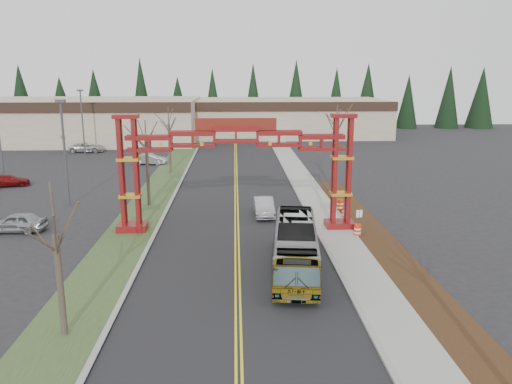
{
  "coord_description": "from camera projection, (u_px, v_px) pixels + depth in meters",
  "views": [
    {
      "loc": [
        -0.07,
        -18.91,
        11.71
      ],
      "look_at": [
        1.33,
        14.34,
        3.86
      ],
      "focal_mm": 35.0,
      "sensor_mm": 36.0,
      "label": 1
    }
  ],
  "objects": [
    {
      "name": "street_sign",
      "position": [
        359.0,
        218.0,
        36.57
      ],
      "size": [
        0.47,
        0.13,
        2.07
      ],
      "color": "#3F3F44",
      "rests_on": "ground"
    },
    {
      "name": "parked_car_near_a",
      "position": [
        16.0,
        222.0,
        37.92
      ],
      "size": [
        4.51,
        1.99,
        1.51
      ],
      "primitive_type": "imported",
      "rotation": [
        0.0,
        0.0,
        4.67
      ],
      "color": "#96989D",
      "rests_on": "ground"
    },
    {
      "name": "bare_tree_right_far",
      "position": [
        337.0,
        128.0,
        49.3
      ],
      "size": [
        3.3,
        3.3,
        8.8
      ],
      "color": "#382D26",
      "rests_on": "ground"
    },
    {
      "name": "ground",
      "position": [
        239.0,
        359.0,
        21.08
      ],
      "size": [
        200.0,
        200.0,
        0.0
      ],
      "primitive_type": "plane",
      "color": "black",
      "rests_on": "ground"
    },
    {
      "name": "silver_sedan",
      "position": [
        264.0,
        207.0,
        42.4
      ],
      "size": [
        1.72,
        4.59,
        1.5
      ],
      "primitive_type": "imported",
      "rotation": [
        0.0,
        0.0,
        0.03
      ],
      "color": "#A5A8AD",
      "rests_on": "ground"
    },
    {
      "name": "road",
      "position": [
        236.0,
        206.0,
        45.39
      ],
      "size": [
        12.0,
        110.0,
        0.02
      ],
      "primitive_type": "cube",
      "color": "black",
      "rests_on": "ground"
    },
    {
      "name": "parked_car_mid_a",
      "position": [
        8.0,
        181.0,
        53.45
      ],
      "size": [
        4.63,
        2.89,
        1.25
      ],
      "primitive_type": "imported",
      "rotation": [
        0.0,
        0.0,
        1.85
      ],
      "color": "maroon",
      "rests_on": "ground"
    },
    {
      "name": "transit_bus",
      "position": [
        296.0,
        247.0,
        30.31
      ],
      "size": [
        3.64,
        10.82,
        2.96
      ],
      "primitive_type": "imported",
      "rotation": [
        0.0,
        0.0,
        -0.11
      ],
      "color": "#B4B8BC",
      "rests_on": "ground"
    },
    {
      "name": "curb_right",
      "position": [
        304.0,
        205.0,
        45.63
      ],
      "size": [
        0.3,
        110.0,
        0.15
      ],
      "primitive_type": "cube",
      "color": "gray",
      "rests_on": "ground"
    },
    {
      "name": "sidewalk_right",
      "position": [
        319.0,
        205.0,
        45.69
      ],
      "size": [
        2.6,
        110.0,
        0.14
      ],
      "primitive_type": "cube",
      "color": "gray",
      "rests_on": "ground"
    },
    {
      "name": "parked_car_far_b",
      "position": [
        87.0,
        147.0,
        77.07
      ],
      "size": [
        5.28,
        2.46,
        1.46
      ],
      "primitive_type": "imported",
      "rotation": [
        0.0,
        0.0,
        1.58
      ],
      "color": "silver",
      "rests_on": "ground"
    },
    {
      "name": "parked_car_far_a",
      "position": [
        150.0,
        159.0,
        66.5
      ],
      "size": [
        4.56,
        2.16,
        1.45
      ],
      "primitive_type": "imported",
      "rotation": [
        0.0,
        0.0,
        1.42
      ],
      "color": "#9A9EA1",
      "rests_on": "ground"
    },
    {
      "name": "light_pole_near",
      "position": [
        64.0,
        145.0,
        44.52
      ],
      "size": [
        0.83,
        0.42,
        9.6
      ],
      "color": "#3F3F44",
      "rests_on": "ground"
    },
    {
      "name": "retail_building_east",
      "position": [
        286.0,
        117.0,
        98.44
      ],
      "size": [
        38.0,
        20.3,
        7.0
      ],
      "color": "tan",
      "rests_on": "ground"
    },
    {
      "name": "bare_tree_median_near",
      "position": [
        55.0,
        236.0,
        21.88
      ],
      "size": [
        3.01,
        3.01,
        6.83
      ],
      "color": "#382D26",
      "rests_on": "ground"
    },
    {
      "name": "barrel_mid",
      "position": [
        345.0,
        213.0,
        41.7
      ],
      "size": [
        0.5,
        0.5,
        0.92
      ],
      "color": "red",
      "rests_on": "ground"
    },
    {
      "name": "curb_left",
      "position": [
        169.0,
        206.0,
        45.12
      ],
      "size": [
        0.3,
        110.0,
        0.15
      ],
      "primitive_type": "cube",
      "color": "gray",
      "rests_on": "ground"
    },
    {
      "name": "conifer_treeline",
      "position": [
        236.0,
        99.0,
        109.07
      ],
      "size": [
        116.1,
        5.6,
        13.0
      ],
      "color": "black",
      "rests_on": "ground"
    },
    {
      "name": "bare_tree_median_mid",
      "position": [
        146.0,
        143.0,
        44.42
      ],
      "size": [
        2.96,
        2.96,
        7.79
      ],
      "color": "#382D26",
      "rests_on": "ground"
    },
    {
      "name": "gateway_arch",
      "position": [
        236.0,
        153.0,
        37.21
      ],
      "size": [
        18.2,
        1.6,
        8.9
      ],
      "color": "maroon",
      "rests_on": "ground"
    },
    {
      "name": "bare_tree_median_far",
      "position": [
        169.0,
        124.0,
        59.65
      ],
      "size": [
        2.98,
        2.98,
        7.94
      ],
      "color": "#382D26",
      "rests_on": "ground"
    },
    {
      "name": "light_pole_far",
      "position": [
        82.0,
        118.0,
        73.09
      ],
      "size": [
        0.83,
        0.42,
        9.61
      ],
      "color": "#3F3F44",
      "rests_on": "ground"
    },
    {
      "name": "lane_line_left",
      "position": [
        235.0,
        206.0,
        45.38
      ],
      "size": [
        0.12,
        100.0,
        0.01
      ],
      "primitive_type": "cube",
      "color": "yellow",
      "rests_on": "road"
    },
    {
      "name": "landscape_strip",
      "position": [
        400.0,
        265.0,
        31.21
      ],
      "size": [
        2.6,
        50.0,
        0.12
      ],
      "primitive_type": "cube",
      "color": "black",
      "rests_on": "ground"
    },
    {
      "name": "retail_building_west",
      "position": [
        67.0,
        120.0,
        88.96
      ],
      "size": [
        46.0,
        22.3,
        7.5
      ],
      "color": "tan",
      "rests_on": "ground"
    },
    {
      "name": "barrel_north",
      "position": [
        340.0,
        205.0,
        43.72
      ],
      "size": [
        0.57,
        0.57,
        1.06
      ],
      "color": "red",
      "rests_on": "ground"
    },
    {
      "name": "grass_median",
      "position": [
        148.0,
        207.0,
        45.06
      ],
      "size": [
        4.0,
        110.0,
        0.08
      ],
      "primitive_type": "cube",
      "color": "#2E4422",
      "rests_on": "ground"
    },
    {
      "name": "barrel_south",
      "position": [
        358.0,
        230.0,
        36.84
      ],
      "size": [
        0.52,
        0.52,
        0.96
      ],
      "color": "red",
      "rests_on": "ground"
    },
    {
      "name": "lane_line_right",
      "position": [
        238.0,
        206.0,
        45.39
      ],
      "size": [
        0.12,
        100.0,
        0.01
      ],
      "primitive_type": "cube",
      "color": "yellow",
      "rests_on": "road"
    }
  ]
}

